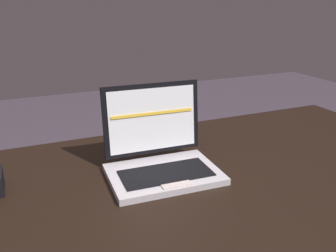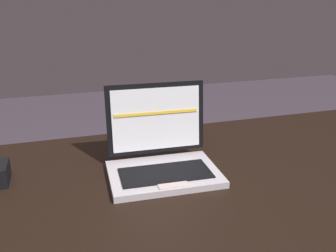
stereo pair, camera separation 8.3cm
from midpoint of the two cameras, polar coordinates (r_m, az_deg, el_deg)
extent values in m
cube|color=black|center=(0.84, -1.92, -11.04)|extent=(1.61, 0.79, 0.04)
cylinder|color=black|center=(1.64, 19.03, -11.00)|extent=(0.05, 0.05, 0.72)
cube|color=#BCB6BC|center=(0.88, -3.14, -7.66)|extent=(0.27, 0.20, 0.02)
cube|color=black|center=(0.86, -2.87, -7.50)|extent=(0.22, 0.11, 0.00)
cube|color=beige|center=(0.81, -1.60, -9.27)|extent=(0.07, 0.03, 0.00)
cube|color=black|center=(0.92, -5.12, 1.12)|extent=(0.25, 0.04, 0.18)
cube|color=white|center=(0.92, -5.03, 1.00)|extent=(0.23, 0.03, 0.16)
cube|color=yellow|center=(0.91, -5.04, 1.95)|extent=(0.22, 0.01, 0.01)
camera|label=1|loc=(0.04, -92.86, -1.02)|focal=38.42mm
camera|label=2|loc=(0.04, 87.14, 1.02)|focal=38.42mm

